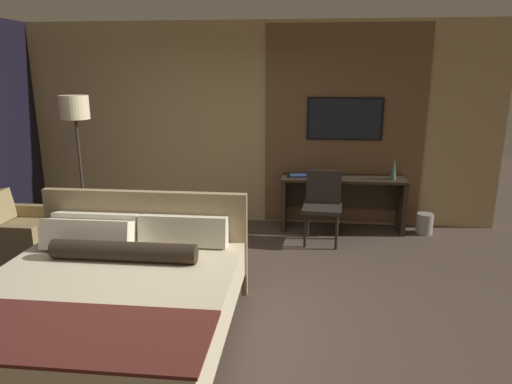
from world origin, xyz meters
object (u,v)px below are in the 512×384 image
Objects in this scene: desk_chair at (323,200)px; book at (298,176)px; vase_tall at (394,169)px; bed at (107,306)px; floor_lamp at (76,120)px; armchair_by_window at (20,239)px; tv at (345,119)px; waste_bin at (425,224)px; desk at (342,194)px.

desk_chair is 3.87× the size of book.
bed is at bearing -133.01° from vase_tall.
vase_tall is (3.93, 0.82, -0.68)m from floor_lamp.
armchair_by_window is (-3.48, -1.04, -0.28)m from desk_chair.
bed is at bearing -116.66° from book.
bed is 4.04m from vase_tall.
tv is 0.94m from vase_tall.
floor_lamp reaches higher than desk_chair.
floor_lamp reaches higher than vase_tall.
waste_bin is at bearing 42.40° from bed.
desk is 5.93× the size of waste_bin.
desk_chair reaches higher than desk.
floor_lamp is 4.07m from vase_tall.
book is (3.15, 1.46, 0.49)m from armchair_by_window.
book is (-1.26, -0.00, -0.12)m from vase_tall.
book is at bearing -157.04° from tv.
vase_tall is at bearing -21.47° from tv.
desk is at bearing 65.53° from desk_chair.
vase_tall reaches higher than desk.
bed is 2.44× the size of armchair_by_window.
bed is at bearing -131.15° from armchair_by_window.
bed is 2.05× the size of tv.
desk is at bearing 6.69° from book.
armchair_by_window is 3.64× the size of book.
desk is at bearing 175.71° from waste_bin.
waste_bin is (3.19, 2.91, -0.19)m from bed.
bed is 7.49× the size of vase_tall.
tv is 1.21m from desk_chair.
floor_lamp is (-2.99, -0.39, 1.02)m from desk_chair.
floor_lamp reaches higher than tv.
desk_chair is 3.25× the size of waste_bin.
book is at bearing 63.34° from bed.
floor_lamp is at bearing -167.35° from desk_chair.
bed is 4.32m from waste_bin.
desk_chair reaches higher than armchair_by_window.
vase_tall is at bearing 29.66° from desk_chair.
armchair_by_window is (-3.76, -1.54, -0.23)m from desk.
tv is 4.32m from armchair_by_window.
desk is 0.89× the size of floor_lamp.
waste_bin is at bearing 21.65° from desk_chair.
bed reaches higher than desk_chair.
bed is at bearing -123.12° from tv.
desk_chair is 0.49× the size of floor_lamp.
tv reaches higher than bed.
armchair_by_window is at bearing -163.40° from waste_bin.
bed reaches higher than desk.
floor_lamp is at bearing -161.86° from tv.
vase_tall is (4.41, 1.46, 0.62)m from armchair_by_window.
bed is 1.12× the size of floor_lamp.
vase_tall is at bearing 11.74° from floor_lamp.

